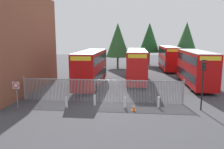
{
  "coord_description": "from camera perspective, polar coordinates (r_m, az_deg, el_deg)",
  "views": [
    {
      "loc": [
        2.45,
        -20.37,
        6.14
      ],
      "look_at": [
        0.0,
        4.0,
        2.0
      ],
      "focal_mm": 35.59,
      "sensor_mm": 36.0,
      "label": 1
    }
  ],
  "objects": [
    {
      "name": "ground_plane",
      "position": [
        29.13,
        0.79,
        -2.58
      ],
      "size": [
        100.0,
        100.0,
        0.0
      ],
      "primitive_type": "plane",
      "color": "#3D3D42"
    },
    {
      "name": "depot_building_brick",
      "position": [
        27.96,
        -26.89,
        7.35
      ],
      "size": [
        7.35,
        15.53,
        11.09
      ],
      "primitive_type": "cube",
      "color": "brown",
      "rests_on": "ground"
    },
    {
      "name": "palisade_fence",
      "position": [
        21.19,
        -2.84,
        -3.95
      ],
      "size": [
        15.43,
        0.14,
        2.35
      ],
      "color": "gray",
      "rests_on": "ground"
    },
    {
      "name": "double_decker_bus_near_gate",
      "position": [
        28.07,
        -5.39,
        1.94
      ],
      "size": [
        2.54,
        10.81,
        4.42
      ],
      "color": "#B70C0C",
      "rests_on": "ground"
    },
    {
      "name": "double_decker_bus_behind_fence_left",
      "position": [
        30.89,
        6.37,
        2.63
      ],
      "size": [
        2.54,
        10.81,
        4.42
      ],
      "color": "red",
      "rests_on": "ground"
    },
    {
      "name": "double_decker_bus_behind_fence_right",
      "position": [
        30.0,
        20.62,
        1.86
      ],
      "size": [
        2.54,
        10.81,
        4.42
      ],
      "color": "#B70C0C",
      "rests_on": "ground"
    },
    {
      "name": "double_decker_bus_far_back",
      "position": [
        43.15,
        14.27,
        4.36
      ],
      "size": [
        2.54,
        10.81,
        4.42
      ],
      "color": "#B70C0C",
      "rests_on": "ground"
    },
    {
      "name": "bollard_near_left",
      "position": [
        20.11,
        -11.6,
        -6.97
      ],
      "size": [
        0.2,
        0.2,
        0.95
      ],
      "primitive_type": "cylinder",
      "color": "silver",
      "rests_on": "ground"
    },
    {
      "name": "bollard_center_front",
      "position": [
        20.38,
        -4.49,
        -6.57
      ],
      "size": [
        0.2,
        0.2,
        0.95
      ],
      "primitive_type": "cylinder",
      "color": "silver",
      "rests_on": "ground"
    },
    {
      "name": "bollard_near_right",
      "position": [
        19.68,
        3.34,
        -7.15
      ],
      "size": [
        0.2,
        0.2,
        0.95
      ],
      "primitive_type": "cylinder",
      "color": "silver",
      "rests_on": "ground"
    },
    {
      "name": "bollard_far_right",
      "position": [
        20.19,
        11.85,
        -6.91
      ],
      "size": [
        0.2,
        0.2,
        0.95
      ],
      "primitive_type": "cylinder",
      "color": "silver",
      "rests_on": "ground"
    },
    {
      "name": "traffic_cone_by_gate",
      "position": [
        19.0,
        5.61,
        -8.38
      ],
      "size": [
        0.34,
        0.34,
        0.59
      ],
      "color": "orange",
      "rests_on": "ground"
    },
    {
      "name": "speed_limit_sign_post",
      "position": [
        20.84,
        -23.4,
        -3.29
      ],
      "size": [
        0.6,
        0.14,
        2.4
      ],
      "color": "slate",
      "rests_on": "ground"
    },
    {
      "name": "traffic_light_kerbside",
      "position": [
        19.88,
        22.38,
        -0.27
      ],
      "size": [
        0.28,
        0.33,
        4.3
      ],
      "color": "black",
      "rests_on": "ground"
    },
    {
      "name": "tree_tall_back",
      "position": [
        49.44,
        9.6,
        9.33
      ],
      "size": [
        4.44,
        4.44,
        9.21
      ],
      "color": "#4C3823",
      "rests_on": "ground"
    },
    {
      "name": "tree_short_side",
      "position": [
        45.67,
        18.57,
        8.74
      ],
      "size": [
        4.37,
        4.37,
        8.99
      ],
      "color": "#4C3823",
      "rests_on": "ground"
    },
    {
      "name": "tree_mid_row",
      "position": [
        43.99,
        1.5,
        8.83
      ],
      "size": [
        4.6,
        4.6,
        8.85
      ],
      "color": "#4C3823",
      "rests_on": "ground"
    }
  ]
}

